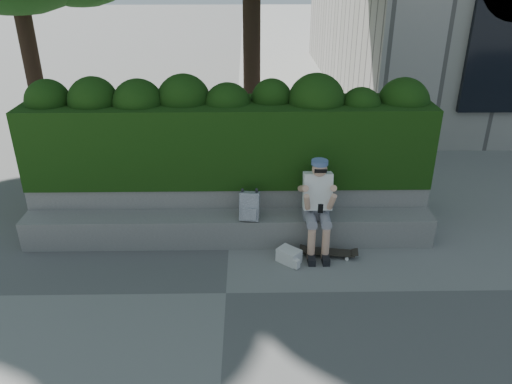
{
  "coord_description": "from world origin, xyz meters",
  "views": [
    {
      "loc": [
        0.29,
        -5.18,
        3.91
      ],
      "look_at": [
        0.4,
        1.0,
        0.95
      ],
      "focal_mm": 35.0,
      "sensor_mm": 36.0,
      "label": 1
    }
  ],
  "objects_px": {
    "skateboard": "(329,252)",
    "backpack_plaid": "(250,206)",
    "person": "(318,202)",
    "backpack_ground": "(289,256)"
  },
  "relations": [
    {
      "from": "person",
      "to": "backpack_ground",
      "type": "height_order",
      "value": "person"
    },
    {
      "from": "backpack_plaid",
      "to": "backpack_ground",
      "type": "distance_m",
      "value": 0.89
    },
    {
      "from": "skateboard",
      "to": "backpack_plaid",
      "type": "height_order",
      "value": "backpack_plaid"
    },
    {
      "from": "person",
      "to": "backpack_plaid",
      "type": "bearing_deg",
      "value": 175.13
    },
    {
      "from": "person",
      "to": "skateboard",
      "type": "xyz_separation_m",
      "value": [
        0.17,
        -0.23,
        -0.69
      ]
    },
    {
      "from": "skateboard",
      "to": "person",
      "type": "bearing_deg",
      "value": 134.83
    },
    {
      "from": "backpack_plaid",
      "to": "backpack_ground",
      "type": "bearing_deg",
      "value": -30.3
    },
    {
      "from": "person",
      "to": "skateboard",
      "type": "bearing_deg",
      "value": -53.66
    },
    {
      "from": "skateboard",
      "to": "backpack_plaid",
      "type": "distance_m",
      "value": 1.31
    },
    {
      "from": "person",
      "to": "backpack_ground",
      "type": "bearing_deg",
      "value": -138.76
    }
  ]
}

